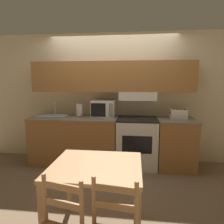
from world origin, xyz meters
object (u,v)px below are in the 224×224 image
Objects in this scene: microwave at (104,109)px; paper_towel_roll at (79,110)px; toaster at (179,114)px; dining_table at (96,175)px; stove_range at (137,142)px; sink_basin at (52,116)px.

paper_towel_roll is (-0.48, -0.02, -0.04)m from microwave.
dining_table is (-1.18, -1.80, -0.37)m from toaster.
paper_towel_roll reaches higher than dining_table.
paper_towel_roll is (-1.13, 0.07, 0.58)m from stove_range.
microwave is 1.02m from sink_basin.
sink_basin reaches higher than toaster.
microwave is 0.48× the size of dining_table.
toaster is 2.19m from dining_table.
paper_towel_roll is (0.52, 0.07, 0.10)m from sink_basin.
paper_towel_roll reaches higher than stove_range.
toaster is 1.88m from paper_towel_roll.
sink_basin reaches higher than stove_range.
toaster is at bearing 0.41° from sink_basin.
toaster is 0.33× the size of dining_table.
paper_towel_roll reaches higher than toaster.
microwave is 0.48m from paper_towel_roll.
sink_basin is (-1.00, -0.10, -0.14)m from microwave.
sink_basin is at bearing -179.59° from toaster.
toaster is 2.41m from sink_basin.
toaster is at bearing 56.75° from dining_table.
toaster is at bearing 1.12° from stove_range.
microwave reaches higher than paper_towel_roll.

